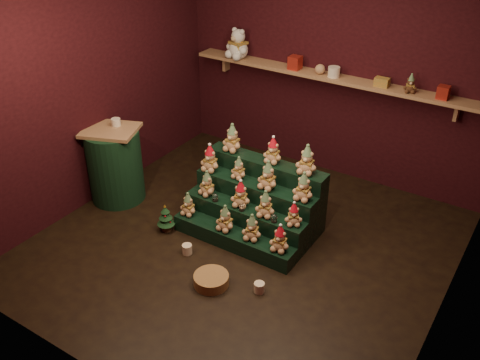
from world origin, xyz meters
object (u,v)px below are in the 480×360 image
Objects in this scene: mini_christmas_tree at (166,218)px; wicker_basket at (211,280)px; mug_right at (259,287)px; riser_tier_front at (233,239)px; brown_bear at (411,83)px; snow_globe_b at (242,207)px; white_bear at (238,40)px; snow_globe_a at (215,197)px; side_table at (115,164)px; mug_left at (187,249)px; snow_globe_c at (274,218)px.

mini_christmas_tree reaches higher than wicker_basket.
riser_tier_front is at bearing 142.50° from mug_right.
mini_christmas_tree is 3.03m from brown_bear.
snow_globe_b is 0.92m from mug_right.
mug_right is 0.30× the size of wicker_basket.
snow_globe_a is at bearing -50.44° from white_bear.
snow_globe_b is 1.70m from side_table.
snow_globe_a is 1.06× the size of snow_globe_b.
wicker_basket is at bearing -57.81° from snow_globe_a.
riser_tier_front is 4.13× the size of wicker_basket.
wicker_basket is (-0.44, -0.16, 0.00)m from mug_right.
snow_globe_b is at bearing 57.15° from mug_left.
snow_globe_c is 0.88m from wicker_basket.
snow_globe_c is 0.10× the size of side_table.
snow_globe_c reaches higher than mug_right.
mug_right is 0.47m from wicker_basket.
riser_tier_front is at bearing -25.68° from snow_globe_a.
wicker_basket is (0.92, -0.45, -0.11)m from mini_christmas_tree.
riser_tier_front is 2.92× the size of white_bear.
white_bear is 2.23m from brown_bear.
riser_tier_front is at bearing -23.35° from side_table.
mini_christmas_tree is at bearing 167.88° from mug_right.
riser_tier_front is 0.53m from snow_globe_c.
white_bear is at bearing 131.76° from snow_globe_c.
snow_globe_a is 0.26× the size of mini_christmas_tree.
mug_left is 0.93m from mug_right.
brown_bear reaches higher than mini_christmas_tree.
wicker_basket is at bearing -48.28° from white_bear.
snow_globe_b is 0.09× the size of side_table.
side_table is at bearing -176.51° from snow_globe_b.
white_bear reaches higher than brown_bear.
wicker_basket is 3.00m from brown_bear.
snow_globe_c is 0.26× the size of wicker_basket.
snow_globe_b reaches higher than riser_tier_front.
snow_globe_c is (0.39, 0.16, 0.31)m from riser_tier_front.
mini_christmas_tree is at bearing -168.07° from riser_tier_front.
brown_bear reaches higher than snow_globe_c.
white_bear is at bearing 123.86° from snow_globe_b.
snow_globe_b is 0.86m from wicker_basket.
mug_left is 2.84m from white_bear.
mini_christmas_tree is 0.70× the size of white_bear.
wicker_basket is 3.21m from white_bear.
side_table reaches higher than mug_left.
riser_tier_front is 1.54× the size of side_table.
snow_globe_a is 2.24m from white_bear.
snow_globe_b is 0.80× the size of mug_left.
mini_christmas_tree is (-1.16, -0.32, -0.24)m from snow_globe_c.
riser_tier_front is 4.18× the size of mini_christmas_tree.
side_table is at bearing 178.08° from riser_tier_front.
brown_bear reaches higher than wicker_basket.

